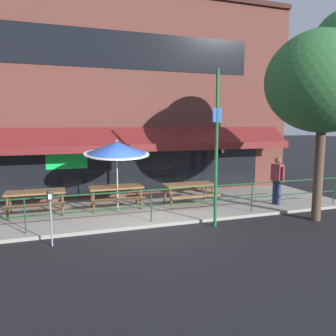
% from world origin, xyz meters
% --- Properties ---
extents(ground_plane, '(120.00, 120.00, 0.00)m').
position_xyz_m(ground_plane, '(0.00, 0.00, 0.00)').
color(ground_plane, black).
extents(patio_deck, '(15.00, 4.00, 0.10)m').
position_xyz_m(patio_deck, '(0.00, 2.00, 0.05)').
color(patio_deck, '#9E998E').
rests_on(patio_deck, ground).
extents(restaurant_building, '(15.00, 1.60, 8.22)m').
position_xyz_m(restaurant_building, '(0.00, 4.23, 4.08)').
color(restaurant_building, brown).
rests_on(restaurant_building, ground).
extents(patio_railing, '(13.84, 0.04, 0.97)m').
position_xyz_m(patio_railing, '(0.00, 0.30, 0.80)').
color(patio_railing, '#194723').
rests_on(patio_railing, patio_deck).
extents(picnic_table_left, '(1.80, 1.42, 0.76)m').
position_xyz_m(picnic_table_left, '(-3.28, 2.20, 0.71)').
color(picnic_table_left, brown).
rests_on(picnic_table_left, patio_deck).
extents(picnic_table_centre, '(1.80, 1.42, 0.76)m').
position_xyz_m(picnic_table_centre, '(-0.72, 2.19, 0.71)').
color(picnic_table_centre, brown).
rests_on(picnic_table_centre, patio_deck).
extents(picnic_table_right, '(1.80, 1.42, 0.76)m').
position_xyz_m(picnic_table_right, '(1.84, 1.83, 0.71)').
color(picnic_table_right, brown).
rests_on(picnic_table_right, patio_deck).
extents(patio_umbrella_centre, '(2.14, 2.14, 2.39)m').
position_xyz_m(patio_umbrella_centre, '(-0.72, 1.89, 2.18)').
color(patio_umbrella_centre, '#B7B2A8').
rests_on(patio_umbrella_centre, patio_deck).
extents(pedestrian_walking, '(0.30, 0.61, 1.71)m').
position_xyz_m(pedestrian_walking, '(4.85, 0.87, 1.06)').
color(pedestrian_walking, navy).
rests_on(pedestrian_walking, patio_deck).
extents(parking_meter_near, '(0.15, 0.16, 1.42)m').
position_xyz_m(parking_meter_near, '(-2.79, -0.57, 1.15)').
color(parking_meter_near, gray).
rests_on(parking_meter_near, ground).
extents(street_sign_pole, '(0.28, 0.09, 4.49)m').
position_xyz_m(street_sign_pole, '(1.72, -0.45, 2.30)').
color(street_sign_pole, '#1E6033').
rests_on(street_sign_pole, ground).
extents(street_tree_curbside, '(3.55, 3.19, 6.27)m').
position_xyz_m(street_tree_curbside, '(5.10, -0.97, 4.41)').
color(street_tree_curbside, brown).
rests_on(street_tree_curbside, ground).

